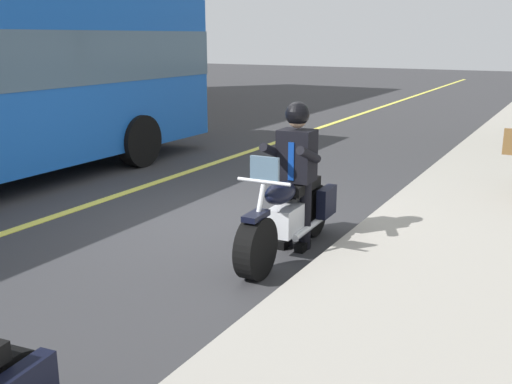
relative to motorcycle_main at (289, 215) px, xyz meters
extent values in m
plane|color=#333335|center=(-0.57, -1.49, -0.45)|extent=(80.00, 80.00, 0.00)
cube|color=#E5DB4C|center=(-0.57, -3.49, -0.45)|extent=(60.00, 0.16, 0.01)
cylinder|color=black|center=(0.85, 0.03, -0.12)|extent=(0.67, 0.23, 0.66)
cylinder|color=black|center=(-0.70, -0.03, -0.12)|extent=(0.67, 0.23, 0.66)
cube|color=silver|center=(0.05, 0.00, -0.03)|extent=(0.57, 0.30, 0.32)
ellipsoid|color=black|center=(0.25, 0.01, 0.33)|extent=(0.57, 0.30, 0.24)
cube|color=black|center=(-0.30, -0.01, 0.29)|extent=(0.71, 0.31, 0.12)
cube|color=black|center=(-0.66, 0.19, 0.03)|extent=(0.40, 0.14, 0.36)
cube|color=black|center=(-0.65, -0.25, 0.03)|extent=(0.40, 0.14, 0.36)
cylinder|color=silver|center=(0.83, 0.03, 0.15)|extent=(0.35, 0.06, 0.76)
cylinder|color=silver|center=(0.67, 0.02, 0.55)|extent=(0.06, 0.60, 0.04)
cube|color=black|center=(0.85, 0.03, 0.23)|extent=(0.37, 0.17, 0.06)
cylinder|color=silver|center=(-0.26, 0.15, -0.19)|extent=(0.90, 0.12, 0.08)
cube|color=slate|center=(0.65, 0.02, 0.67)|extent=(0.05, 0.32, 0.28)
cylinder|color=black|center=(-0.21, 0.11, -0.03)|extent=(0.14, 0.14, 0.84)
cube|color=black|center=(-0.15, 0.11, -0.40)|extent=(0.26, 0.12, 0.10)
cylinder|color=black|center=(-0.20, -0.13, -0.03)|extent=(0.14, 0.14, 0.84)
cube|color=black|center=(-0.14, -0.13, -0.40)|extent=(0.26, 0.12, 0.10)
cube|color=black|center=(-0.20, -0.01, 0.67)|extent=(0.34, 0.41, 0.60)
cube|color=navy|center=(-0.04, 0.00, 0.63)|extent=(0.03, 0.07, 0.44)
cylinder|color=black|center=(-0.03, 0.22, 0.73)|extent=(0.55, 0.12, 0.28)
cylinder|color=black|center=(-0.02, -0.22, 0.73)|extent=(0.55, 0.12, 0.28)
sphere|color=tan|center=(-0.20, -0.01, 1.10)|extent=(0.22, 0.22, 0.22)
sphere|color=black|center=(-0.20, -0.01, 1.15)|extent=(0.28, 0.28, 0.28)
cylinder|color=black|center=(-2.86, -4.60, 0.05)|extent=(1.00, 0.30, 1.00)
cylinder|color=black|center=(-2.86, -7.00, 0.05)|extent=(1.00, 0.30, 1.00)
cube|color=slate|center=(-10.40, -12.46, 1.55)|extent=(1.10, 0.06, 1.60)
camera|label=1|loc=(5.88, 2.83, 2.01)|focal=41.46mm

